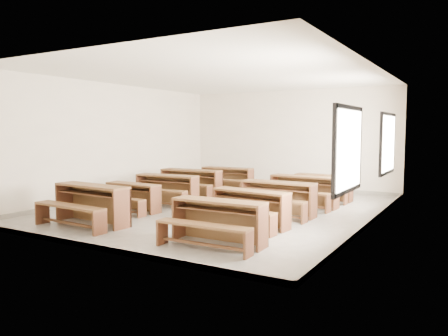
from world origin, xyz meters
The scene contains 11 objects.
room centered at (0.09, 0.00, 2.14)m, with size 8.50×8.50×3.20m.
desk_set_0 centered at (-1.45, -2.93, 0.47)m, with size 1.86×1.04×0.81m.
desk_set_1 centered at (-1.71, -1.41, 0.39)m, with size 1.51×0.84×0.66m.
desk_set_2 centered at (-1.64, -0.18, 0.44)m, with size 1.75×1.02×0.76m.
desk_set_3 centered at (-1.69, 0.98, 0.47)m, with size 1.85×1.06×0.80m.
desk_set_4 centered at (-1.45, 2.63, 0.44)m, with size 1.68×0.89×0.75m.
desk_set_5 centered at (1.59, -2.94, 0.43)m, with size 1.68×0.90×0.75m.
desk_set_6 centered at (1.45, -1.48, 0.42)m, with size 1.69×0.99×0.73m.
desk_set_7 centered at (1.47, -0.15, 0.45)m, with size 1.71×0.91×0.76m.
desk_set_8 centered at (1.57, 1.26, 0.45)m, with size 1.77×0.99×0.77m.
desk_set_9 centered at (1.68, 2.49, 0.41)m, with size 1.58×0.84×0.70m.
Camera 1 is at (5.34, -9.11, 1.92)m, focal length 35.00 mm.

